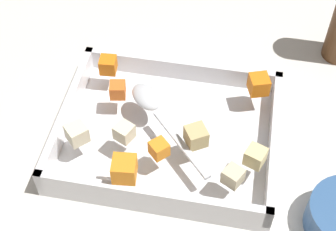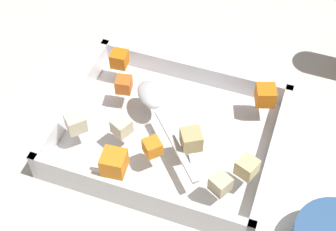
# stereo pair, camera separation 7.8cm
# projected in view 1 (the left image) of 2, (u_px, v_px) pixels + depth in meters

# --- Properties ---
(ground_plane) EXTENTS (4.00, 4.00, 0.00)m
(ground_plane) POSITION_uv_depth(u_px,v_px,m) (178.00, 136.00, 0.84)
(ground_plane) COLOR beige
(baking_dish) EXTENTS (0.34, 0.27, 0.05)m
(baking_dish) POSITION_uv_depth(u_px,v_px,m) (168.00, 135.00, 0.82)
(baking_dish) COLOR silver
(baking_dish) RESTS_ON ground_plane
(carrot_chunk_under_handle) EXTENTS (0.04, 0.04, 0.03)m
(carrot_chunk_under_handle) POSITION_uv_depth(u_px,v_px,m) (124.00, 169.00, 0.71)
(carrot_chunk_under_handle) COLOR orange
(carrot_chunk_under_handle) RESTS_ON baking_dish
(carrot_chunk_corner_se) EXTENTS (0.03, 0.03, 0.02)m
(carrot_chunk_corner_se) POSITION_uv_depth(u_px,v_px,m) (118.00, 90.00, 0.82)
(carrot_chunk_corner_se) COLOR orange
(carrot_chunk_corner_se) RESTS_ON baking_dish
(carrot_chunk_back_center) EXTENTS (0.03, 0.03, 0.03)m
(carrot_chunk_back_center) POSITION_uv_depth(u_px,v_px,m) (108.00, 65.00, 0.85)
(carrot_chunk_back_center) COLOR orange
(carrot_chunk_back_center) RESTS_ON baking_dish
(carrot_chunk_near_spoon) EXTENTS (0.04, 0.04, 0.03)m
(carrot_chunk_near_spoon) POSITION_uv_depth(u_px,v_px,m) (259.00, 84.00, 0.82)
(carrot_chunk_near_spoon) COLOR orange
(carrot_chunk_near_spoon) RESTS_ON baking_dish
(carrot_chunk_heap_top) EXTENTS (0.03, 0.03, 0.02)m
(carrot_chunk_heap_top) POSITION_uv_depth(u_px,v_px,m) (159.00, 149.00, 0.74)
(carrot_chunk_heap_top) COLOR orange
(carrot_chunk_heap_top) RESTS_ON baking_dish
(potato_chunk_corner_ne) EXTENTS (0.04, 0.04, 0.03)m
(potato_chunk_corner_ne) POSITION_uv_depth(u_px,v_px,m) (77.00, 133.00, 0.76)
(potato_chunk_corner_ne) COLOR beige
(potato_chunk_corner_ne) RESTS_ON baking_dish
(potato_chunk_far_right) EXTENTS (0.03, 0.03, 0.03)m
(potato_chunk_far_right) POSITION_uv_depth(u_px,v_px,m) (124.00, 132.00, 0.76)
(potato_chunk_far_right) COLOR beige
(potato_chunk_far_right) RESTS_ON baking_dish
(potato_chunk_center) EXTENTS (0.03, 0.03, 0.03)m
(potato_chunk_center) POSITION_uv_depth(u_px,v_px,m) (233.00, 176.00, 0.71)
(potato_chunk_center) COLOR beige
(potato_chunk_center) RESTS_ON baking_dish
(potato_chunk_mid_left) EXTENTS (0.04, 0.04, 0.03)m
(potato_chunk_mid_left) POSITION_uv_depth(u_px,v_px,m) (196.00, 136.00, 0.75)
(potato_chunk_mid_left) COLOR tan
(potato_chunk_mid_left) RESTS_ON baking_dish
(potato_chunk_front_center) EXTENTS (0.03, 0.03, 0.03)m
(potato_chunk_front_center) POSITION_uv_depth(u_px,v_px,m) (255.00, 156.00, 0.73)
(potato_chunk_front_center) COLOR #E0CC89
(potato_chunk_front_center) RESTS_ON baking_dish
(serving_spoon) EXTENTS (0.15, 0.17, 0.02)m
(serving_spoon) POSITION_uv_depth(u_px,v_px,m) (151.00, 103.00, 0.80)
(serving_spoon) COLOR silver
(serving_spoon) RESTS_ON baking_dish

